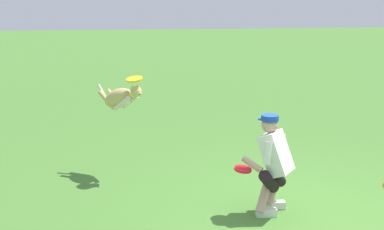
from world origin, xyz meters
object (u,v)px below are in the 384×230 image
at_px(dog, 120,98).
at_px(frisbee_held, 243,169).
at_px(frisbee_flying, 134,79).
at_px(person, 273,161).

bearing_deg(dog, frisbee_held, -2.26).
relative_size(dog, frisbee_flying, 3.00).
bearing_deg(frisbee_held, person, 179.59).
relative_size(person, frisbee_flying, 5.14).
xyz_separation_m(dog, frisbee_held, (-1.54, 1.72, -0.60)).
distance_m(person, frisbee_flying, 2.42).
xyz_separation_m(dog, frisbee_flying, (-0.22, 0.23, 0.33)).
height_order(dog, frisbee_held, dog).
bearing_deg(frisbee_held, dog, -48.06).
bearing_deg(person, frisbee_flying, -2.25).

